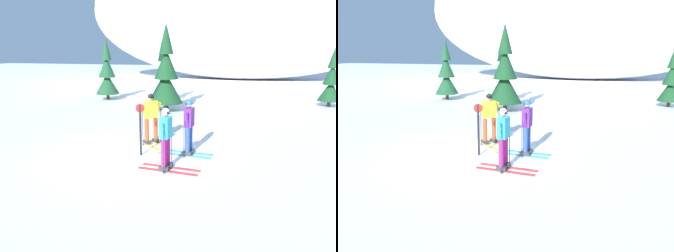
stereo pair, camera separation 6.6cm
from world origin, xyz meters
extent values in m
plane|color=white|center=(0.00, 0.00, 0.00)|extent=(120.00, 120.00, 0.00)
cube|color=gold|center=(0.23, 1.43, 0.01)|extent=(1.25, 1.11, 0.03)
cube|color=gold|center=(-0.01, 1.16, 0.01)|extent=(1.25, 1.11, 0.03)
cube|color=#38383D|center=(0.16, 1.50, 0.09)|extent=(0.30, 0.29, 0.12)
cube|color=#38383D|center=(-0.08, 1.22, 0.09)|extent=(0.30, 0.29, 0.12)
cylinder|color=#DB471E|center=(0.16, 1.50, 0.55)|extent=(0.15, 0.15, 0.80)
cylinder|color=#DB471E|center=(-0.08, 1.22, 0.55)|extent=(0.15, 0.15, 0.80)
cube|color=yellow|center=(0.04, 1.36, 1.25)|extent=(0.48, 0.50, 0.59)
cylinder|color=yellow|center=(0.22, 1.57, 1.20)|extent=(0.26, 0.27, 0.58)
cylinder|color=yellow|center=(-0.14, 1.15, 1.20)|extent=(0.26, 0.27, 0.58)
sphere|color=tan|center=(0.04, 1.36, 1.67)|extent=(0.19, 0.19, 0.19)
sphere|color=black|center=(0.04, 1.36, 1.70)|extent=(0.21, 0.21, 0.21)
cube|color=black|center=(0.10, 1.31, 1.68)|extent=(0.13, 0.14, 0.07)
cylinder|color=#2D2D33|center=(0.32, 1.60, 0.61)|extent=(0.02, 0.02, 1.23)
cylinder|color=#2D2D33|center=(0.32, 1.60, 0.06)|extent=(0.07, 0.07, 0.01)
cylinder|color=#2D2D33|center=(-0.16, 1.04, 0.61)|extent=(0.02, 0.02, 1.23)
cylinder|color=#2D2D33|center=(-0.16, 1.04, 0.06)|extent=(0.07, 0.07, 0.01)
cube|color=red|center=(1.36, -0.74, 0.01)|extent=(1.73, 0.20, 0.03)
cube|color=red|center=(1.35, -1.05, 0.01)|extent=(1.73, 0.20, 0.03)
cube|color=#38383D|center=(1.26, -0.73, 0.09)|extent=(0.29, 0.16, 0.12)
cube|color=#38383D|center=(1.25, -1.05, 0.09)|extent=(0.29, 0.16, 0.12)
cylinder|color=#B7237A|center=(1.26, -0.73, 0.54)|extent=(0.15, 0.15, 0.77)
cylinder|color=#B7237A|center=(1.25, -1.05, 0.54)|extent=(0.15, 0.15, 0.77)
cube|color=#33B7D6|center=(1.26, -0.89, 1.21)|extent=(0.26, 0.41, 0.57)
cylinder|color=#33B7D6|center=(1.27, -0.64, 1.15)|extent=(0.12, 0.28, 0.58)
cylinder|color=#33B7D6|center=(1.24, -1.14, 1.15)|extent=(0.12, 0.28, 0.58)
sphere|color=tan|center=(1.26, -0.89, 1.62)|extent=(0.19, 0.19, 0.19)
sphere|color=white|center=(1.26, -0.89, 1.65)|extent=(0.21, 0.21, 0.21)
cube|color=black|center=(1.34, -0.89, 1.63)|extent=(0.04, 0.15, 0.07)
cylinder|color=#2D2D33|center=(1.34, -0.55, 0.61)|extent=(0.02, 0.02, 1.22)
cylinder|color=#2D2D33|center=(1.34, -0.55, 0.06)|extent=(0.07, 0.07, 0.01)
cylinder|color=#2D2D33|center=(1.29, -1.23, 0.61)|extent=(0.02, 0.02, 1.22)
cylinder|color=#2D2D33|center=(1.29, -1.23, 0.06)|extent=(0.07, 0.07, 0.01)
cube|color=#2893CC|center=(1.48, 0.39, 0.01)|extent=(1.73, 0.20, 0.03)
cube|color=#2893CC|center=(1.50, 0.71, 0.01)|extent=(1.73, 0.20, 0.03)
cube|color=#38383D|center=(1.58, 0.38, 0.09)|extent=(0.29, 0.16, 0.12)
cube|color=#38383D|center=(1.60, 0.70, 0.09)|extent=(0.29, 0.16, 0.12)
cylinder|color=#2D519E|center=(1.58, 0.38, 0.54)|extent=(0.15, 0.15, 0.78)
cylinder|color=#2D519E|center=(1.60, 0.70, 0.54)|extent=(0.15, 0.15, 0.78)
cube|color=#6B2889|center=(1.59, 0.54, 1.22)|extent=(0.26, 0.41, 0.58)
cylinder|color=#6B2889|center=(1.58, 0.29, 1.17)|extent=(0.12, 0.28, 0.58)
cylinder|color=#6B2889|center=(1.60, 0.79, 1.17)|extent=(0.12, 0.28, 0.58)
sphere|color=tan|center=(1.59, 0.54, 1.64)|extent=(0.19, 0.19, 0.19)
sphere|color=#2366B2|center=(1.59, 0.54, 1.67)|extent=(0.21, 0.21, 0.21)
cube|color=black|center=(1.51, 0.55, 1.65)|extent=(0.04, 0.15, 0.07)
cylinder|color=#2D2D33|center=(1.51, 0.21, 0.59)|extent=(0.02, 0.02, 1.17)
cylinder|color=#2D2D33|center=(1.51, 0.21, 0.06)|extent=(0.07, 0.07, 0.01)
cylinder|color=#2D2D33|center=(1.55, 0.88, 0.59)|extent=(0.02, 0.02, 1.17)
cylinder|color=#2D2D33|center=(1.55, 0.88, 0.06)|extent=(0.07, 0.07, 0.01)
cylinder|color=#47301E|center=(-6.19, 10.25, 0.27)|extent=(0.22, 0.22, 0.54)
cone|color=#1E512D|center=(-6.19, 10.25, 1.10)|extent=(1.55, 1.55, 1.39)
cone|color=#1E512D|center=(-6.19, 10.25, 2.22)|extent=(1.12, 1.12, 1.39)
cone|color=#1E512D|center=(-6.19, 10.25, 3.33)|extent=(0.68, 0.68, 1.39)
cylinder|color=#47301E|center=(-2.23, 10.16, 0.27)|extent=(0.21, 0.21, 0.54)
cone|color=black|center=(-2.23, 10.16, 1.09)|extent=(1.53, 1.53, 1.37)
cone|color=black|center=(-2.23, 10.16, 2.19)|extent=(1.10, 1.10, 1.37)
cone|color=black|center=(-2.23, 10.16, 3.28)|extent=(0.67, 0.67, 1.37)
cylinder|color=#47301E|center=(-1.21, 7.39, 0.32)|extent=(0.25, 0.25, 0.63)
cone|color=#194723|center=(-1.21, 7.39, 1.28)|extent=(1.81, 1.81, 1.62)
cone|color=#194723|center=(-1.21, 7.39, 2.58)|extent=(1.30, 1.30, 1.62)
cone|color=#194723|center=(-1.21, 7.39, 3.87)|extent=(0.80, 0.80, 1.62)
cylinder|color=#47301E|center=(7.65, 11.48, 0.23)|extent=(0.19, 0.19, 0.47)
cone|color=#194723|center=(7.65, 11.48, 0.95)|extent=(1.34, 1.34, 1.20)
cone|color=#194723|center=(7.65, 11.48, 1.90)|extent=(0.96, 0.96, 1.20)
cone|color=#194723|center=(7.65, 11.48, 2.86)|extent=(0.59, 0.59, 1.20)
ellipsoid|color=white|center=(1.62, 28.64, 7.96)|extent=(36.43, 14.91, 15.92)
cylinder|color=black|center=(0.14, 0.08, 0.82)|extent=(0.07, 0.07, 1.64)
cylinder|color=red|center=(0.14, 0.08, 1.52)|extent=(0.28, 0.02, 0.28)
camera|label=1|loc=(3.63, -8.77, 3.25)|focal=33.34mm
camera|label=2|loc=(3.69, -8.75, 3.25)|focal=33.34mm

